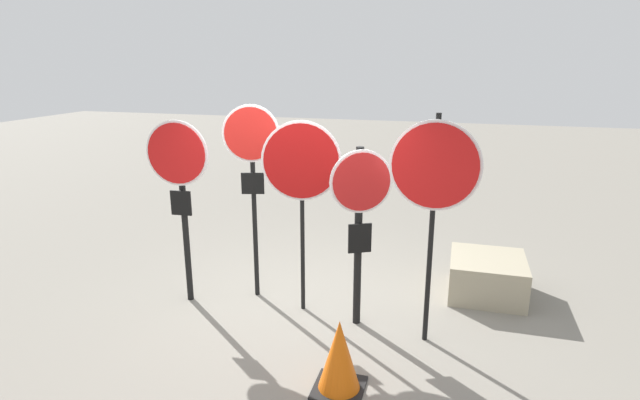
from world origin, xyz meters
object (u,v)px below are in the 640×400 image
stop_sign_4 (434,178)px  stop_sign_3 (360,209)px  stop_sign_2 (301,170)px  storage_crate (487,276)px  traffic_cone_0 (339,356)px  stop_sign_0 (179,176)px  stop_sign_1 (252,157)px

stop_sign_4 → stop_sign_3: bearing=172.0°
stop_sign_2 → storage_crate: 2.87m
stop_sign_2 → stop_sign_3: size_ratio=1.12×
stop_sign_4 → storage_crate: stop_sign_4 is taller
stop_sign_3 → traffic_cone_0: stop_sign_3 is taller
stop_sign_0 → storage_crate: size_ratio=2.36×
traffic_cone_0 → storage_crate: size_ratio=0.72×
stop_sign_0 → traffic_cone_0: (2.26, -1.21, -1.29)m
stop_sign_0 → traffic_cone_0: 2.87m
stop_sign_3 → storage_crate: stop_sign_3 is taller
stop_sign_3 → stop_sign_4: stop_sign_4 is taller
stop_sign_2 → traffic_cone_0: stop_sign_2 is taller
stop_sign_0 → stop_sign_4: (2.97, -0.17, 0.21)m
stop_sign_2 → traffic_cone_0: 2.12m
stop_sign_4 → traffic_cone_0: (-0.71, -1.04, -1.50)m
stop_sign_2 → stop_sign_3: 0.82m
stop_sign_0 → stop_sign_1: size_ratio=0.93×
stop_sign_2 → storage_crate: bearing=15.5°
stop_sign_0 → stop_sign_3: stop_sign_0 is taller
stop_sign_2 → storage_crate: size_ratio=2.38×
stop_sign_3 → storage_crate: bearing=12.6°
stop_sign_1 → traffic_cone_0: size_ratio=3.49×
stop_sign_0 → stop_sign_4: size_ratio=0.93×
stop_sign_4 → traffic_cone_0: stop_sign_4 is taller
stop_sign_0 → storage_crate: 4.10m
stop_sign_0 → stop_sign_3: bearing=-3.7°
stop_sign_1 → stop_sign_4: bearing=-29.1°
stop_sign_3 → traffic_cone_0: (0.07, -1.21, -1.06)m
stop_sign_0 → stop_sign_2: bearing=2.2°
stop_sign_4 → stop_sign_1: bearing=170.7°
stop_sign_1 → stop_sign_3: size_ratio=1.19×
stop_sign_0 → stop_sign_1: (0.79, 0.36, 0.20)m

